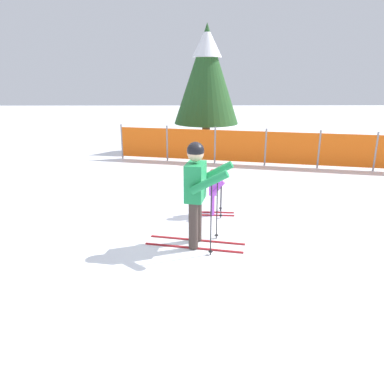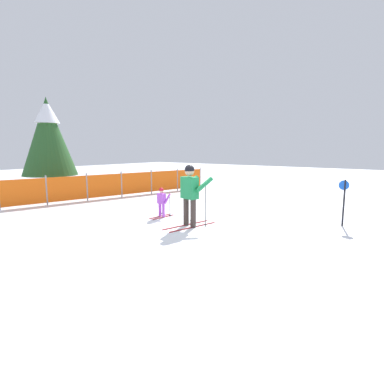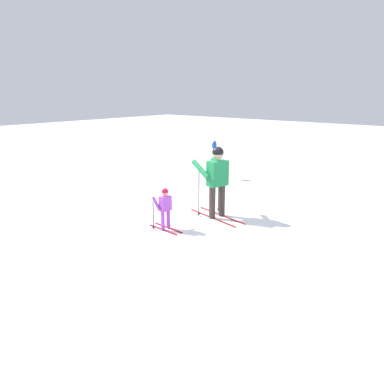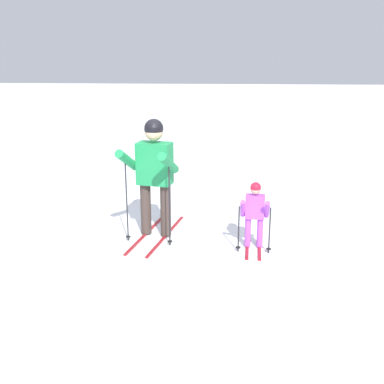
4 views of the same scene
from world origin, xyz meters
name	(u,v)px [view 2 (image 2 of 4)]	position (x,y,z in m)	size (l,w,h in m)	color
ground_plane	(196,224)	(0.00, 0.00, 0.00)	(60.00, 60.00, 0.00)	white
skier_adult	(190,190)	(-0.27, 0.01, 1.08)	(1.74, 0.87, 1.80)	maroon
skier_child	(162,200)	(0.11, 1.49, 0.56)	(0.93, 0.50, 0.98)	maroon
safety_fence	(122,184)	(2.05, 5.87, 0.60)	(9.60, 2.29, 1.20)	gray
conifer_far	(48,135)	(0.29, 8.93, 2.86)	(2.49, 2.49, 4.63)	#4C3823
trail_marker	(344,198)	(2.43, -3.52, 0.85)	(0.05, 0.28, 1.37)	black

